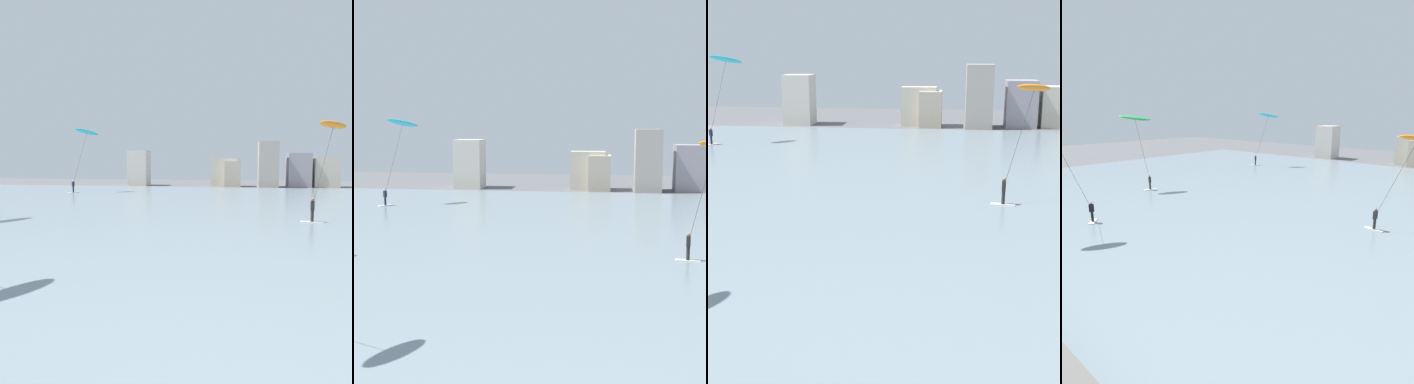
# 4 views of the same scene
# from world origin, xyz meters

# --- Properties ---
(water_bay) EXTENTS (84.00, 52.00, 0.10)m
(water_bay) POSITION_xyz_m (0.00, 30.38, 0.05)
(water_bay) COLOR gray
(water_bay) RESTS_ON ground
(kitesurfer_green) EXTENTS (3.63, 3.47, 8.28)m
(kitesurfer_green) POSITION_xyz_m (-20.46, 20.86, 7.30)
(kitesurfer_green) COLOR silver
(kitesurfer_green) RESTS_ON water_bay
(kitesurfer_cyan) EXTENTS (3.50, 3.65, 8.59)m
(kitesurfer_cyan) POSITION_xyz_m (-20.17, 44.29, 7.36)
(kitesurfer_cyan) COLOR silver
(kitesurfer_cyan) RESTS_ON water_bay
(kitesurfer_orange) EXTENTS (3.68, 3.65, 7.02)m
(kitesurfer_orange) POSITION_xyz_m (6.01, 26.49, 5.93)
(kitesurfer_orange) COLOR silver
(kitesurfer_orange) RESTS_ON water_bay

